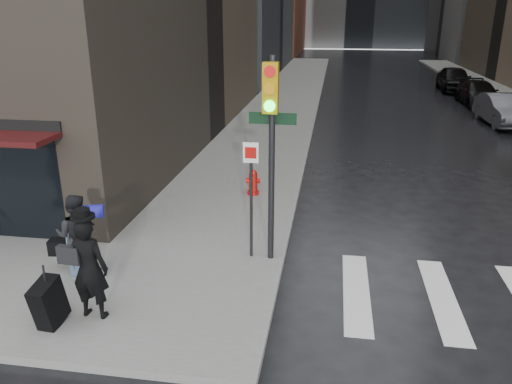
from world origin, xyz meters
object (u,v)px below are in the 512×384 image
man_overcoat (81,274)px  fire_hydrant (253,183)px  parked_car_3 (478,93)px  traffic_light (269,135)px  man_jeans (77,235)px  parked_car_2 (503,110)px  parked_car_4 (454,79)px

man_overcoat → fire_hydrant: size_ratio=2.70×
man_overcoat → parked_car_3: bearing=-113.6°
man_overcoat → traffic_light: size_ratio=0.48×
man_jeans → traffic_light: 4.26m
fire_hydrant → parked_car_3: bearing=59.2°
traffic_light → parked_car_3: bearing=67.7°
man_overcoat → fire_hydrant: (1.85, 6.55, -0.51)m
man_jeans → parked_car_2: bearing=-136.2°
traffic_light → parked_car_3: traffic_light is taller
fire_hydrant → parked_car_3: (10.47, 17.57, 0.19)m
man_overcoat → traffic_light: (2.81, 2.61, 1.86)m
fire_hydrant → traffic_light: bearing=-76.3°
parked_car_3 → parked_car_4: bearing=90.6°
traffic_light → fire_hydrant: (-0.96, 3.95, -2.37)m
man_jeans → traffic_light: bearing=-171.6°
traffic_light → parked_car_4: traffic_light is taller
parked_car_2 → traffic_light: bearing=-123.1°
traffic_light → parked_car_3: size_ratio=0.90×
parked_car_3 → man_overcoat: bearing=-118.7°
man_overcoat → parked_car_2: man_overcoat is taller
man_overcoat → parked_car_3: size_ratio=0.43×
man_jeans → parked_car_4: 31.09m
man_overcoat → fire_hydrant: 6.83m
traffic_light → fire_hydrant: traffic_light is taller
parked_car_3 → traffic_light: bearing=-115.4°
man_jeans → parked_car_2: 21.37m
fire_hydrant → parked_car_3: 20.45m
parked_car_4 → man_jeans: bearing=-112.5°
man_jeans → parked_car_3: size_ratio=0.36×
man_overcoat → man_jeans: 1.68m
traffic_light → parked_car_2: 18.52m
man_overcoat → man_jeans: man_overcoat is taller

